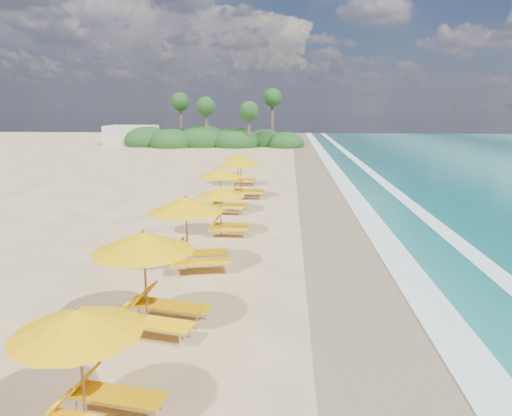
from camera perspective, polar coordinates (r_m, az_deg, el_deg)
name	(u,v)px	position (r m, az deg, el deg)	size (l,w,h in m)	color
ground	(256,234)	(20.44, 0.00, -3.29)	(160.00, 160.00, 0.00)	#D9B27F
wet_sand	(347,236)	(20.55, 11.21, -3.42)	(4.00, 160.00, 0.01)	#877550
surf_foam	(410,237)	(21.06, 18.53, -3.40)	(4.00, 160.00, 0.01)	white
station_0	(90,361)	(8.78, -19.89, -17.42)	(2.72, 2.59, 2.29)	olive
station_1	(152,274)	(11.89, -12.74, -7.98)	(3.17, 3.04, 2.60)	olive
station_2	(193,228)	(15.92, -7.86, -2.47)	(3.24, 3.12, 2.63)	olive
station_3	(225,207)	(20.19, -3.92, 0.09)	(2.37, 2.19, 2.20)	olive
station_4	(224,187)	(24.45, -3.99, 2.58)	(2.78, 2.61, 2.44)	olive
station_5	(244,175)	(28.39, -1.48, 4.11)	(2.72, 2.51, 2.54)	olive
station_6	(241,167)	(33.10, -1.92, 5.05)	(2.58, 2.41, 2.29)	olive
treeline	(209,139)	(66.27, -5.86, 8.46)	(25.80, 8.80, 9.74)	#163D14
beach_building	(132,135)	(71.67, -15.18, 8.72)	(7.00, 5.00, 2.80)	beige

